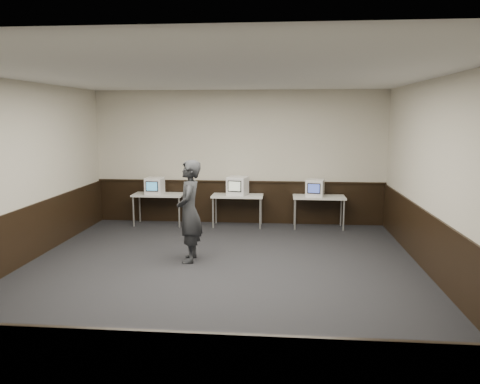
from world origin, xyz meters
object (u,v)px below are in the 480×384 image
at_px(desk_right, 319,199).
at_px(emac_center, 238,186).
at_px(person, 189,211).
at_px(desk_left, 159,197).
at_px(emac_right, 315,188).
at_px(desk_center, 237,198).
at_px(emac_left, 155,186).

bearing_deg(desk_right, emac_center, 179.54).
bearing_deg(person, desk_left, -158.69).
bearing_deg(emac_right, desk_right, 33.11).
bearing_deg(desk_center, emac_right, -1.29).
xyz_separation_m(desk_left, desk_center, (1.90, 0.00, 0.00)).
relative_size(emac_left, person, 0.24).
bearing_deg(desk_center, person, -102.21).
relative_size(emac_center, emac_right, 1.12).
bearing_deg(person, emac_right, 134.72).
relative_size(desk_right, person, 0.66).
bearing_deg(emac_left, emac_center, 4.41).
bearing_deg(desk_center, emac_left, -178.53).
distance_m(desk_center, emac_left, 1.99).
bearing_deg(desk_left, emac_right, -0.63).
xyz_separation_m(desk_left, emac_left, (-0.07, -0.05, 0.27)).
distance_m(desk_center, person, 2.84).
bearing_deg(emac_left, person, -60.60).
height_order(desk_right, emac_center, emac_center).
xyz_separation_m(emac_left, emac_center, (1.98, 0.07, 0.02)).
height_order(desk_center, emac_right, emac_right).
distance_m(desk_right, person, 3.73).
bearing_deg(desk_left, emac_center, 0.46).
relative_size(desk_left, desk_right, 1.00).
distance_m(emac_left, person, 3.04).
relative_size(desk_center, person, 0.66).
relative_size(desk_right, emac_left, 2.71).
height_order(desk_right, person, person).
bearing_deg(emac_left, desk_center, 3.97).
bearing_deg(person, desk_right, 133.99).
height_order(desk_center, desk_right, same).
distance_m(emac_left, emac_center, 1.98).
distance_m(desk_center, emac_right, 1.82).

